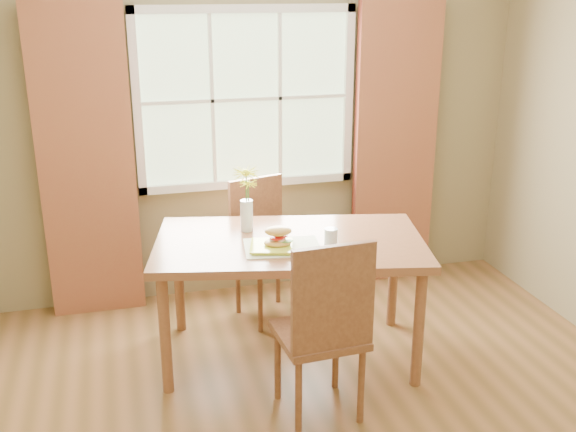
{
  "coord_description": "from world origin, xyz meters",
  "views": [
    {
      "loc": [
        -0.96,
        -2.94,
        2.29
      ],
      "look_at": [
        0.02,
        0.74,
        0.98
      ],
      "focal_mm": 42.0,
      "sensor_mm": 36.0,
      "label": 1
    }
  ],
  "objects_px": {
    "chair_near": "(326,324)",
    "water_glass": "(331,239)",
    "dining_table": "(290,252)",
    "flower_vase": "(247,193)",
    "croissant_sandwich": "(278,237)",
    "chair_far": "(263,242)"
  },
  "relations": [
    {
      "from": "chair_near",
      "to": "water_glass",
      "type": "height_order",
      "value": "chair_near"
    },
    {
      "from": "dining_table",
      "to": "flower_vase",
      "type": "height_order",
      "value": "flower_vase"
    },
    {
      "from": "chair_far",
      "to": "flower_vase",
      "type": "xyz_separation_m",
      "value": [
        -0.19,
        -0.41,
        0.5
      ]
    },
    {
      "from": "dining_table",
      "to": "croissant_sandwich",
      "type": "height_order",
      "value": "croissant_sandwich"
    },
    {
      "from": "chair_far",
      "to": "croissant_sandwich",
      "type": "bearing_deg",
      "value": -112.16
    },
    {
      "from": "chair_far",
      "to": "water_glass",
      "type": "height_order",
      "value": "chair_far"
    },
    {
      "from": "chair_far",
      "to": "flower_vase",
      "type": "bearing_deg",
      "value": -131.42
    },
    {
      "from": "dining_table",
      "to": "chair_near",
      "type": "relative_size",
      "value": 1.68
    },
    {
      "from": "croissant_sandwich",
      "to": "chair_near",
      "type": "bearing_deg",
      "value": -68.3
    },
    {
      "from": "water_glass",
      "to": "flower_vase",
      "type": "xyz_separation_m",
      "value": [
        -0.42,
        0.41,
        0.19
      ]
    },
    {
      "from": "dining_table",
      "to": "croissant_sandwich",
      "type": "xyz_separation_m",
      "value": [
        -0.11,
        -0.13,
        0.16
      ]
    },
    {
      "from": "water_glass",
      "to": "croissant_sandwich",
      "type": "bearing_deg",
      "value": 169.89
    },
    {
      "from": "chair_near",
      "to": "croissant_sandwich",
      "type": "bearing_deg",
      "value": 96.95
    },
    {
      "from": "dining_table",
      "to": "chair_near",
      "type": "distance_m",
      "value": 0.72
    },
    {
      "from": "chair_near",
      "to": "flower_vase",
      "type": "distance_m",
      "value": 1.08
    },
    {
      "from": "dining_table",
      "to": "flower_vase",
      "type": "distance_m",
      "value": 0.46
    },
    {
      "from": "dining_table",
      "to": "croissant_sandwich",
      "type": "relative_size",
      "value": 9.77
    },
    {
      "from": "dining_table",
      "to": "chair_far",
      "type": "xyz_separation_m",
      "value": [
        -0.02,
        0.64,
        -0.17
      ]
    },
    {
      "from": "chair_far",
      "to": "flower_vase",
      "type": "distance_m",
      "value": 0.68
    },
    {
      "from": "dining_table",
      "to": "flower_vase",
      "type": "xyz_separation_m",
      "value": [
        -0.22,
        0.23,
        0.33
      ]
    },
    {
      "from": "chair_near",
      "to": "water_glass",
      "type": "bearing_deg",
      "value": 65.68
    },
    {
      "from": "chair_near",
      "to": "water_glass",
      "type": "xyz_separation_m",
      "value": [
        0.2,
        0.53,
        0.27
      ]
    }
  ]
}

